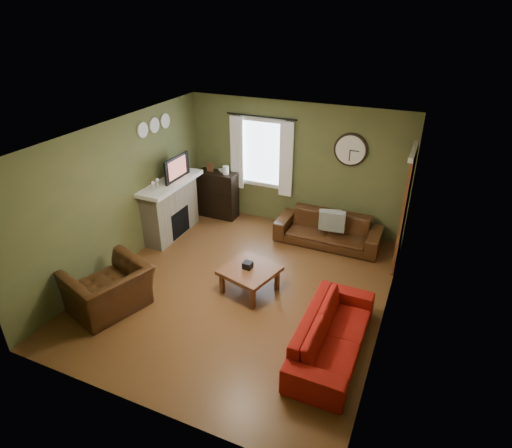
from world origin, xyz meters
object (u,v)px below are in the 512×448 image
at_px(bookshelf, 218,194).
at_px(armchair, 109,289).
at_px(sofa_brown, 328,230).
at_px(sofa_red, 332,334).
at_px(coffee_table, 250,280).

relative_size(bookshelf, armchair, 0.91).
bearing_deg(sofa_brown, armchair, -127.25).
distance_m(sofa_brown, sofa_red, 2.98).
xyz_separation_m(sofa_brown, coffee_table, (-0.76, -2.06, -0.08)).
xyz_separation_m(sofa_brown, armchair, (-2.55, -3.35, 0.07)).
bearing_deg(bookshelf, sofa_red, -42.19).
xyz_separation_m(bookshelf, armchair, (0.01, -3.57, -0.15)).
xyz_separation_m(bookshelf, sofa_brown, (2.56, -0.22, -0.22)).
distance_m(armchair, coffee_table, 2.21).
bearing_deg(coffee_table, armchair, -144.25).
bearing_deg(coffee_table, bookshelf, 128.34).
relative_size(sofa_brown, armchair, 1.80).
xyz_separation_m(bookshelf, coffee_table, (1.80, -2.28, -0.30)).
relative_size(bookshelf, coffee_table, 1.27).
bearing_deg(sofa_brown, sofa_red, -73.74).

